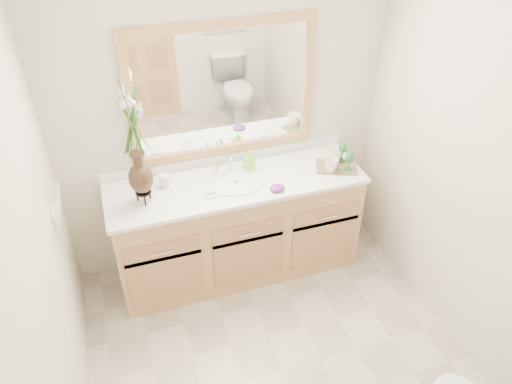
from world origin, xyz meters
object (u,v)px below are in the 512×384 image
object	(u,v)px
tumbler	(164,181)
flower_vase	(133,131)
tray	(336,167)
soap_bottle	(249,161)

from	to	relation	value
tumbler	flower_vase	bearing A→B (deg)	-140.05
tray	soap_bottle	bearing A→B (deg)	-175.24
flower_vase	soap_bottle	world-z (taller)	flower_vase
flower_vase	soap_bottle	distance (m)	0.93
tumbler	tray	bearing A→B (deg)	-7.37
flower_vase	tumbler	size ratio (longest dim) A/B	8.51
flower_vase	tray	world-z (taller)	flower_vase
flower_vase	tumbler	distance (m)	0.53
flower_vase	soap_bottle	bearing A→B (deg)	11.51
flower_vase	tray	size ratio (longest dim) A/B	2.69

